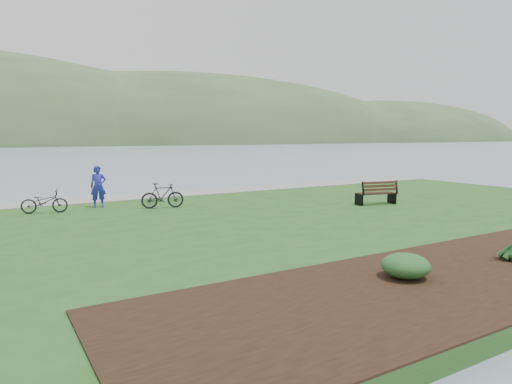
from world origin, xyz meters
TOP-DOWN VIEW (x-y plane):
  - ground at (0.00, 0.00)m, footprint 600.00×600.00m
  - lawn at (0.00, -2.00)m, footprint 34.00×20.00m
  - shoreline_path at (0.00, 6.90)m, footprint 34.00×2.20m
  - far_hillside at (20.00, 170.00)m, footprint 580.00×80.00m
  - park_bench at (5.11, -1.25)m, footprint 1.91×1.08m
  - person at (-5.87, 4.42)m, footprint 0.85×0.65m
  - bicycle_a at (-8.08, 3.98)m, footprint 1.02×1.85m
  - bicycle_b at (-3.57, 2.75)m, footprint 0.91×1.87m
  - shrub_0 at (-2.36, -9.38)m, footprint 1.04×1.04m

SIDE VIEW (x-z plane):
  - ground at x=0.00m, z-range 0.00..0.00m
  - far_hillside at x=20.00m, z-range -19.00..19.00m
  - lawn at x=0.00m, z-range 0.00..0.40m
  - shoreline_path at x=0.00m, z-range 0.40..0.43m
  - shrub_0 at x=-2.36m, z-range 0.44..0.96m
  - bicycle_a at x=-8.08m, z-range 0.40..1.32m
  - bicycle_b at x=-3.57m, z-range 0.40..1.49m
  - park_bench at x=5.11m, z-range 0.40..1.52m
  - person at x=-5.87m, z-range 0.40..2.53m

